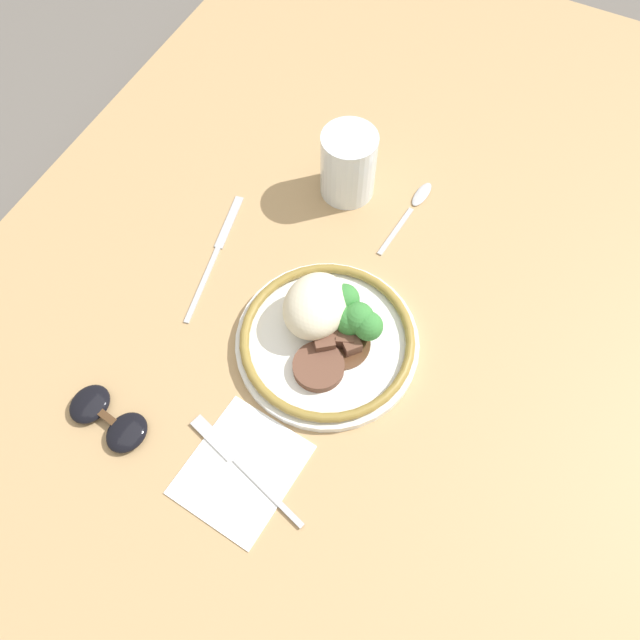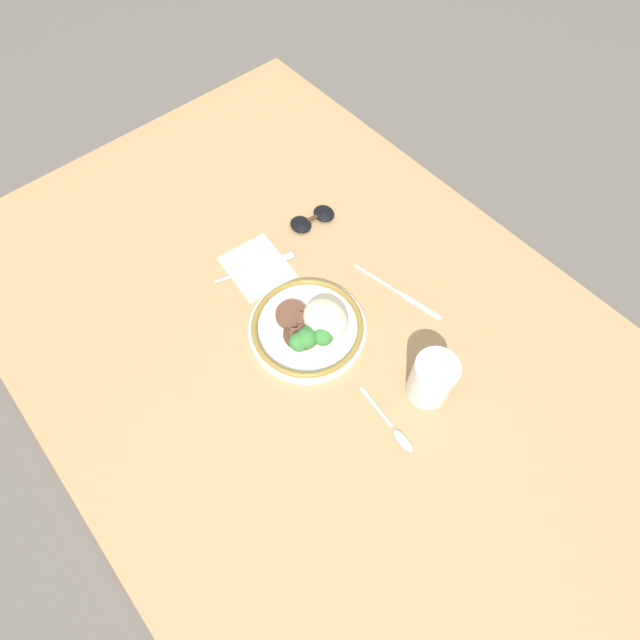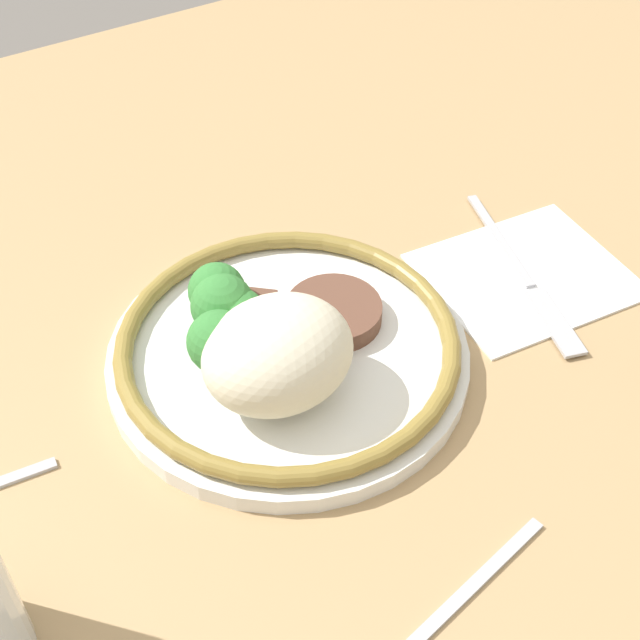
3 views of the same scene
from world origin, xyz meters
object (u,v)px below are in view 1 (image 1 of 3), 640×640
object	(u,v)px
juice_glass	(348,167)
plate	(327,330)
sunglasses	(108,418)
spoon	(415,203)
knife	(217,251)
fork	(236,460)

from	to	relation	value
juice_glass	plate	bearing A→B (deg)	-160.39
juice_glass	sunglasses	xyz separation A→B (m)	(-0.44, 0.10, -0.04)
spoon	knife	bearing A→B (deg)	139.04
plate	juice_glass	distance (m)	0.25
plate	knife	xyz separation A→B (m)	(0.05, 0.19, -0.02)
juice_glass	knife	distance (m)	0.22
spoon	sunglasses	distance (m)	0.50
juice_glass	knife	bearing A→B (deg)	148.00
fork	spoon	xyz separation A→B (m)	(0.44, -0.04, -0.00)
fork	sunglasses	size ratio (longest dim) A/B	1.55
juice_glass	spoon	distance (m)	0.11
fork	juice_glass	bearing A→B (deg)	-65.16
plate	sunglasses	world-z (taller)	plate
juice_glass	fork	size ratio (longest dim) A/B	0.59
plate	sunglasses	bearing A→B (deg)	139.45
fork	sunglasses	world-z (taller)	sunglasses
fork	spoon	distance (m)	0.44
plate	sunglasses	xyz separation A→B (m)	(-0.21, 0.18, -0.02)
knife	juice_glass	bearing A→B (deg)	-43.21
juice_glass	sunglasses	world-z (taller)	juice_glass
knife	spoon	bearing A→B (deg)	-57.95
juice_glass	fork	xyz separation A→B (m)	(-0.42, -0.06, -0.04)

